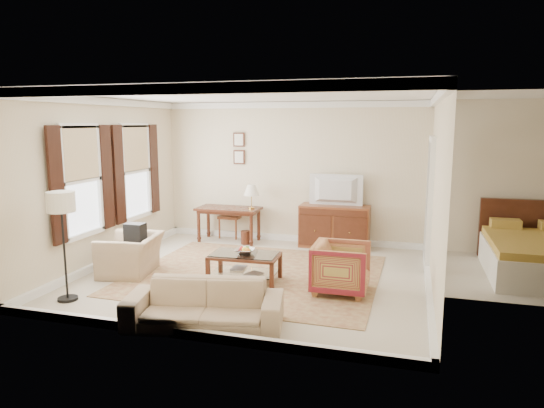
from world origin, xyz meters
The scene contains 21 objects.
room_shell centered at (0.00, 0.00, 2.47)m, with size 5.51×5.01×2.91m.
annex_bedroom centered at (4.49, 1.15, 0.34)m, with size 3.00×2.70×2.90m.
window_front centered at (-2.70, -0.70, 1.55)m, with size 0.12×1.56×1.80m, color #CCB284, non-canonical shape.
window_rear centered at (-2.70, 0.90, 1.55)m, with size 0.12×1.56×1.80m, color #CCB284, non-canonical shape.
doorway centered at (2.71, 1.50, 1.08)m, with size 0.10×1.12×2.25m, color white, non-canonical shape.
rug centered at (-0.01, 0.03, 0.01)m, with size 3.96×3.39×0.01m, color brown.
writing_desk centered at (-1.26, 2.07, 0.61)m, with size 1.32×0.66×0.72m.
desk_chair centered at (-1.35, 2.42, 0.53)m, with size 0.45×0.45×1.05m, color brown, non-canonical shape.
desk_lamp centered at (-0.75, 2.07, 0.97)m, with size 0.32×0.32×0.50m, color silver, non-canonical shape.
framed_prints centered at (-1.16, 2.47, 1.94)m, with size 0.25×0.04×0.68m, color #492114, non-canonical shape.
sideboard centered at (0.95, 2.20, 0.42)m, with size 1.38×0.53×0.85m, color brown.
tv centered at (0.95, 2.18, 1.36)m, with size 1.01×0.58×0.13m, color black.
coffee_table centered at (-0.06, -0.33, 0.35)m, with size 1.10×0.67×0.46m.
fruit_bowl centered at (-0.06, -0.33, 0.51)m, with size 0.42×0.42×0.10m, color silver.
book_a centered at (-0.31, -0.23, 0.18)m, with size 0.28×0.04×0.38m, color brown.
book_b centered at (0.02, -0.43, 0.17)m, with size 0.28×0.03×0.38m, color brown.
striped_armchair centered at (1.46, -0.41, 0.41)m, with size 0.80×0.75×0.82m, color maroon.
club_armchair centered at (-2.01, -0.47, 0.44)m, with size 1.00×0.65×0.87m, color tan.
backpack centered at (-1.98, -0.36, 0.68)m, with size 0.32×0.22×0.40m, color black.
sofa centered at (0.03, -2.09, 0.37)m, with size 1.91×0.56×0.75m, color tan.
floor_lamp centered at (-2.20, -1.80, 1.29)m, with size 0.38×0.38×1.55m.
Camera 1 is at (2.39, -7.27, 2.47)m, focal length 32.00 mm.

